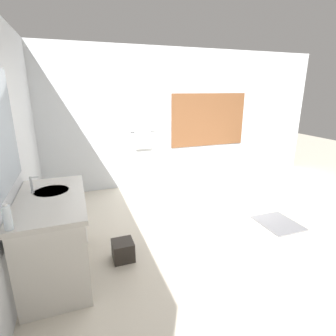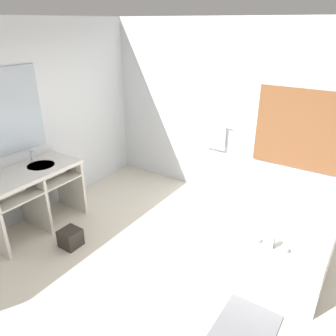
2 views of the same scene
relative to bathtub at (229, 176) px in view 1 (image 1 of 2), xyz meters
The scene contains 9 objects.
ground_plane 1.75m from the bathtub, 132.79° to the right, with size 16.00×16.00×0.00m, color beige.
wall_back_with_blinds 1.80m from the bathtub, 139.24° to the left, with size 7.40×0.13×2.70m.
wall_left_with_mirror 3.76m from the bathtub, 159.62° to the right, with size 0.08×7.40×2.70m.
vanity_counter 3.33m from the bathtub, 155.75° to the right, with size 0.66×1.28×0.88m.
sink_faucet 3.48m from the bathtub, 159.59° to the right, with size 0.09×0.04×0.18m.
bathtub is the anchor object (origin of this frame).
water_bottle_1 3.88m from the bathtub, 149.10° to the right, with size 0.06×0.06×0.22m.
waste_bin 2.73m from the bathtub, 148.69° to the right, with size 0.24×0.24×0.23m.
bath_mat 1.39m from the bathtub, 90.00° to the right, with size 0.53×0.62×0.02m.
Camera 1 is at (-1.57, -2.83, 1.93)m, focal length 28.00 mm.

